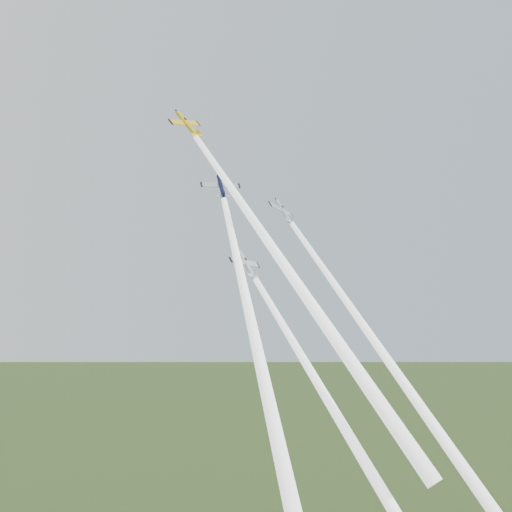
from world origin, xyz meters
name	(u,v)px	position (x,y,z in m)	size (l,w,h in m)	color
plane_yellow	(187,124)	(-7.54, 3.15, 114.43)	(7.43, 7.37, 1.16)	yellow
smoke_trail_yellow	(299,286)	(-1.15, -17.47, 86.85)	(2.25, 2.25, 63.66)	white
plane_navy	(221,186)	(-3.01, -0.42, 103.85)	(6.81, 6.76, 1.07)	#0C1134
smoke_trail_navy	(260,360)	(-10.59, -20.20, 76.79)	(2.25, 2.25, 62.34)	white
plane_silver_right	(283,211)	(15.16, 4.88, 102.03)	(7.59, 7.53, 1.19)	silver
smoke_trail_silver_right	(398,375)	(20.84, -17.40, 72.65)	(2.25, 2.25, 68.22)	white
plane_silver_low	(246,264)	(-1.60, -5.56, 90.68)	(6.74, 6.69, 1.06)	silver
smoke_trail_silver_low	(376,480)	(2.39, -28.44, 61.01)	(2.25, 2.25, 68.96)	white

